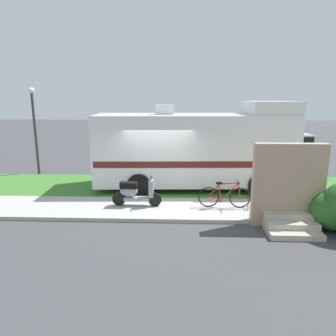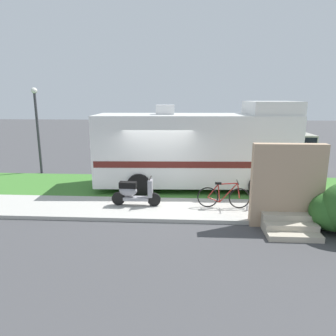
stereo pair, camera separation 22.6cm
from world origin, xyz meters
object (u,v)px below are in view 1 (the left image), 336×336
Objects in this scene: scooter at (135,192)px; bottle_green at (248,207)px; motorhome_rv at (197,148)px; street_lamp_post at (34,122)px; pickup_truck_near at (265,149)px; bicycle at (224,196)px.

scooter is 7.33× the size of bottle_green.
street_lamp_post reaches higher than motorhome_rv.
motorhome_rv is at bearing -16.10° from street_lamp_post.
bottle_green is at bearing -61.13° from motorhome_rv.
bottle_green is 0.05× the size of street_lamp_post.
pickup_truck_near is 7.40m from bottle_green.
scooter reaches higher than bottle_green.
motorhome_rv is 7.85m from street_lamp_post.
bicycle is at bearing -29.59° from street_lamp_post.
motorhome_rv is 1.45× the size of pickup_truck_near.
scooter is 9.00m from pickup_truck_near.
street_lamp_post reaches higher than pickup_truck_near.
scooter is 0.40× the size of street_lamp_post.
pickup_truck_near reaches higher than bottle_green.
bicycle is (0.79, -2.54, -1.15)m from motorhome_rv.
street_lamp_post is (-7.50, 2.17, 0.83)m from motorhome_rv.
motorhome_rv is at bearing 107.32° from bicycle.
street_lamp_post reaches higher than bicycle.
motorhome_rv is at bearing 118.87° from bottle_green.
scooter is 0.97× the size of bicycle.
bottle_green is (-2.35, -6.98, -0.74)m from pickup_truck_near.
motorhome_rv reaches higher than bottle_green.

